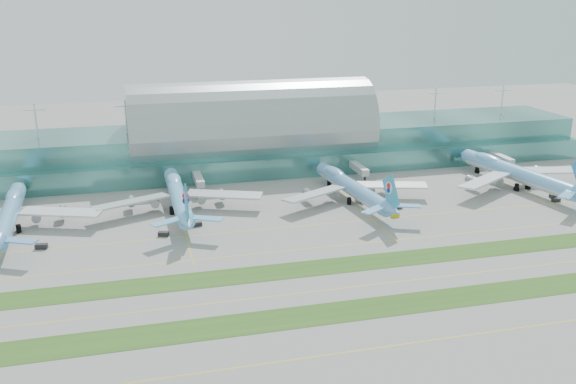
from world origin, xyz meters
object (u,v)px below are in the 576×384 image
object	(u,v)px
airliner_a	(9,213)
airliner_b	(178,195)
terminal	(251,139)
airliner_d	(516,172)
airliner_c	(351,186)

from	to	relation	value
airliner_a	airliner_b	distance (m)	62.79
airliner_a	airliner_b	bearing A→B (deg)	4.07
terminal	airliner_b	bearing A→B (deg)	-125.56
airliner_b	airliner_d	xyz separation A→B (m)	(150.20, -5.74, 0.49)
airliner_a	terminal	bearing A→B (deg)	30.06
airliner_a	airliner_d	distance (m)	212.65
terminal	airliner_c	bearing A→B (deg)	-65.09
airliner_b	airliner_d	distance (m)	150.31
airliner_d	airliner_b	bearing A→B (deg)	168.22
terminal	airliner_d	world-z (taller)	terminal
airliner_c	airliner_d	size ratio (longest dim) A/B	0.90
terminal	airliner_d	xyz separation A→B (m)	(108.23, -64.44, -7.16)
airliner_a	airliner_d	bearing A→B (deg)	-1.73
airliner_c	airliner_d	xyz separation A→B (m)	(78.28, 0.06, 0.70)
airliner_b	airliner_c	size ratio (longest dim) A/B	1.03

